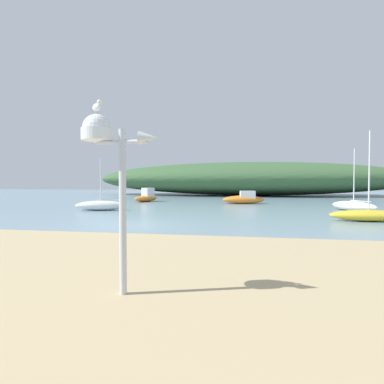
{
  "coord_description": "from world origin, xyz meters",
  "views": [
    {
      "loc": [
        5.49,
        -14.28,
        2.09
      ],
      "look_at": [
        1.99,
        5.57,
        1.4
      ],
      "focal_mm": 29.37,
      "sensor_mm": 36.0,
      "label": 1
    }
  ],
  "objects": [
    {
      "name": "motorboat_east_reach",
      "position": [
        -4.76,
        16.75,
        0.5
      ],
      "size": [
        2.24,
        3.35,
        1.42
      ],
      "color": "orange",
      "rests_on": "ground"
    },
    {
      "name": "beach_sand",
      "position": [
        0.0,
        -8.0,
        0.1
      ],
      "size": [
        44.0,
        9.0,
        0.2
      ],
      "primitive_type": "cube",
      "color": "tan",
      "rests_on": "ground"
    },
    {
      "name": "distant_hill",
      "position": [
        5.78,
        33.95,
        2.49
      ],
      "size": [
        47.23,
        14.81,
        4.99
      ],
      "primitive_type": "ellipsoid",
      "color": "#3D6038",
      "rests_on": "ground"
    },
    {
      "name": "motorboat_mid_channel",
      "position": [
        5.2,
        15.39,
        0.48
      ],
      "size": [
        4.0,
        1.81,
        1.2
      ],
      "color": "orange",
      "rests_on": "ground"
    },
    {
      "name": "seagull_on_radar",
      "position": [
        3.02,
        -9.36,
        3.34
      ],
      "size": [
        0.29,
        0.23,
        0.22
      ],
      "color": "orange",
      "rests_on": "mast_structure"
    },
    {
      "name": "mast_structure",
      "position": [
        3.15,
        -9.35,
        2.68
      ],
      "size": [
        1.3,
        0.52,
        3.01
      ],
      "color": "silver",
      "rests_on": "beach_sand"
    },
    {
      "name": "sailboat_centre_water",
      "position": [
        -4.87,
        6.74,
        0.37
      ],
      "size": [
        3.73,
        2.01,
        3.73
      ],
      "color": "white",
      "rests_on": "ground"
    },
    {
      "name": "sailboat_by_sandbar",
      "position": [
        11.74,
        3.43,
        0.32
      ],
      "size": [
        3.88,
        1.18,
        4.73
      ],
      "color": "gold",
      "rests_on": "ground"
    },
    {
      "name": "ground_plane",
      "position": [
        0.0,
        0.0,
        0.0
      ],
      "size": [
        120.0,
        120.0,
        0.0
      ],
      "primitive_type": "plane",
      "color": "#7A99A8"
    },
    {
      "name": "sailboat_near_shore",
      "position": [
        12.9,
        9.48,
        0.36
      ],
      "size": [
        2.83,
        3.89,
        4.4
      ],
      "color": "white",
      "rests_on": "ground"
    }
  ]
}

